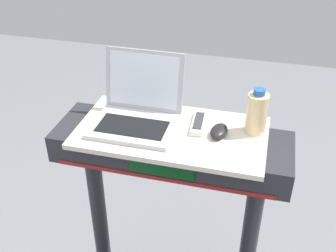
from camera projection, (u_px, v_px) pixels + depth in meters
desk_board at (171, 133)px, 1.54m from camera, size 0.70×0.38×0.02m
laptop at (137, 111)px, 1.55m from camera, size 0.31×0.28×0.25m
computer_mouse at (219, 131)px, 1.50m from camera, size 0.07×0.11×0.03m
water_bottle at (257, 113)px, 1.48m from camera, size 0.08×0.08×0.18m
tv_remote at (199, 123)px, 1.55m from camera, size 0.06×0.16×0.02m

